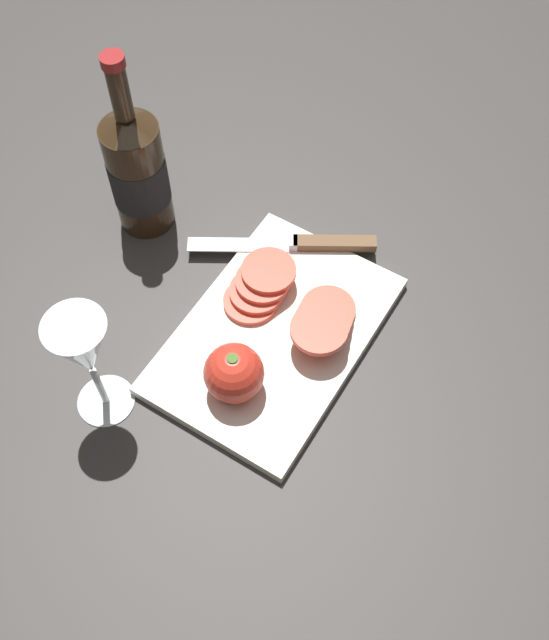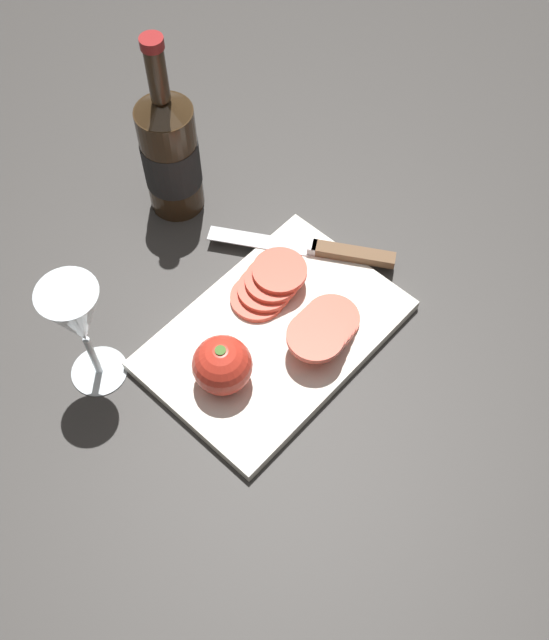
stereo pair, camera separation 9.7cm
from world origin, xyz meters
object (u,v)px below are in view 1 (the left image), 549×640
wine_glass (85,353)px  knife (316,244)px  tomato_slice_stack_near (260,286)px  wine_bottle (137,171)px  whole_tomato (234,373)px  tomato_slice_stack_far (324,319)px

wine_glass → knife: size_ratio=0.77×
tomato_slice_stack_near → wine_bottle: bearing=80.8°
tomato_slice_stack_near → whole_tomato: bearing=-160.1°
wine_bottle → whole_tomato: wine_bottle is taller
whole_tomato → knife: 0.25m
wine_glass → tomato_slice_stack_near: bearing=-20.0°
tomato_slice_stack_far → wine_glass: bearing=141.1°
wine_glass → whole_tomato: (0.10, -0.14, -0.07)m
knife → tomato_slice_stack_near: (-0.11, 0.02, 0.01)m
wine_bottle → tomato_slice_stack_far: 0.33m
wine_glass → tomato_slice_stack_far: 0.31m
wine_bottle → wine_glass: 0.31m
whole_tomato → tomato_slice_stack_far: (0.14, -0.05, -0.02)m
wine_glass → whole_tomato: size_ratio=2.43×
wine_glass → tomato_slice_stack_near: wine_glass is taller
wine_bottle → tomato_slice_stack_near: wine_bottle is taller
whole_tomato → tomato_slice_stack_near: bearing=19.9°
wine_glass → tomato_slice_stack_far: (0.23, -0.19, -0.09)m
wine_bottle → tomato_slice_stack_far: bearing=-96.9°
whole_tomato → tomato_slice_stack_near: (0.14, 0.05, -0.02)m
wine_bottle → tomato_slice_stack_near: bearing=-99.2°
whole_tomato → tomato_slice_stack_near: size_ratio=0.67×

